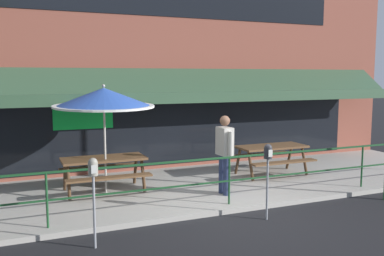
{
  "coord_description": "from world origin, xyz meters",
  "views": [
    {
      "loc": [
        -3.92,
        -7.06,
        2.66
      ],
      "look_at": [
        -0.25,
        1.6,
        1.5
      ],
      "focal_mm": 40.0,
      "sensor_mm": 36.0,
      "label": 1
    }
  ],
  "objects_px": {
    "picnic_table_centre": "(271,152)",
    "parking_meter_near": "(93,176)",
    "patio_umbrella_left": "(104,98)",
    "pedestrian_walking": "(225,151)",
    "picnic_table_left": "(104,165)",
    "parking_meter_far": "(268,159)"
  },
  "relations": [
    {
      "from": "picnic_table_centre",
      "to": "parking_meter_near",
      "type": "xyz_separation_m",
      "value": [
        -5.02,
        -2.76,
        0.44
      ]
    },
    {
      "from": "patio_umbrella_left",
      "to": "pedestrian_walking",
      "type": "distance_m",
      "value": 2.81
    },
    {
      "from": "picnic_table_left",
      "to": "picnic_table_centre",
      "type": "bearing_deg",
      "value": -0.95
    },
    {
      "from": "parking_meter_far",
      "to": "pedestrian_walking",
      "type": "bearing_deg",
      "value": 93.72
    },
    {
      "from": "patio_umbrella_left",
      "to": "parking_meter_far",
      "type": "distance_m",
      "value": 3.69
    },
    {
      "from": "picnic_table_centre",
      "to": "patio_umbrella_left",
      "type": "height_order",
      "value": "patio_umbrella_left"
    },
    {
      "from": "picnic_table_left",
      "to": "picnic_table_centre",
      "type": "height_order",
      "value": "same"
    },
    {
      "from": "picnic_table_left",
      "to": "picnic_table_centre",
      "type": "xyz_separation_m",
      "value": [
        4.3,
        -0.07,
        0.0
      ]
    },
    {
      "from": "picnic_table_left",
      "to": "parking_meter_far",
      "type": "height_order",
      "value": "parking_meter_far"
    },
    {
      "from": "patio_umbrella_left",
      "to": "parking_meter_far",
      "type": "bearing_deg",
      "value": -46.18
    },
    {
      "from": "parking_meter_near",
      "to": "pedestrian_walking",
      "type": "bearing_deg",
      "value": 27.78
    },
    {
      "from": "patio_umbrella_left",
      "to": "pedestrian_walking",
      "type": "bearing_deg",
      "value": -23.64
    },
    {
      "from": "picnic_table_left",
      "to": "pedestrian_walking",
      "type": "bearing_deg",
      "value": -27.22
    },
    {
      "from": "picnic_table_left",
      "to": "parking_meter_far",
      "type": "bearing_deg",
      "value": -48.13
    },
    {
      "from": "patio_umbrella_left",
      "to": "pedestrian_walking",
      "type": "xyz_separation_m",
      "value": [
        2.36,
        -1.03,
        -1.12
      ]
    },
    {
      "from": "picnic_table_centre",
      "to": "parking_meter_far",
      "type": "distance_m",
      "value": 3.28
    },
    {
      "from": "picnic_table_centre",
      "to": "parking_meter_far",
      "type": "relative_size",
      "value": 1.27
    },
    {
      "from": "picnic_table_centre",
      "to": "patio_umbrella_left",
      "type": "distance_m",
      "value": 4.55
    },
    {
      "from": "picnic_table_centre",
      "to": "parking_meter_far",
      "type": "height_order",
      "value": "parking_meter_far"
    },
    {
      "from": "patio_umbrella_left",
      "to": "parking_meter_near",
      "type": "bearing_deg",
      "value": -105.19
    },
    {
      "from": "parking_meter_near",
      "to": "parking_meter_far",
      "type": "distance_m",
      "value": 3.18
    },
    {
      "from": "patio_umbrella_left",
      "to": "parking_meter_far",
      "type": "xyz_separation_m",
      "value": [
        2.46,
        -2.56,
        -1.03
      ]
    }
  ]
}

